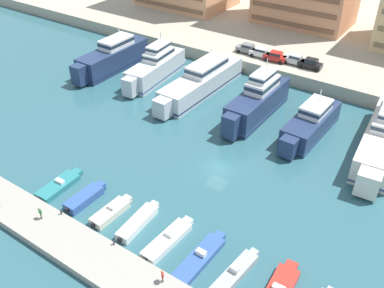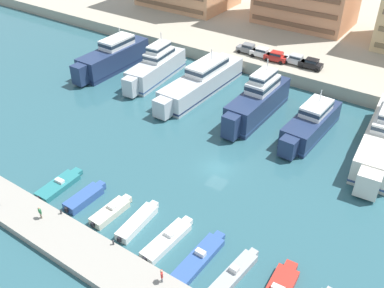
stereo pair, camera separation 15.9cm
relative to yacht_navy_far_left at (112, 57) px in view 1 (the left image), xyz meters
name	(u,v)px [view 1 (the left image)]	position (x,y,z in m)	size (l,w,h in m)	color
ground_plane	(217,168)	(32.10, -14.82, -2.37)	(400.00, 400.00, 0.00)	#2D5B66
quay_promenade	(360,25)	(32.10, 47.35, -1.20)	(180.00, 70.00, 2.34)	#ADA38E
pier_dock	(111,268)	(32.10, -34.89, -1.92)	(120.00, 4.84, 0.90)	#9E998E
yacht_navy_far_left	(112,57)	(0.00, 0.00, 0.00)	(4.30, 18.11, 7.49)	navy
yacht_silver_left	(155,67)	(9.23, 1.20, -0.05)	(5.17, 16.89, 8.03)	silver
yacht_silver_mid_left	(201,81)	(18.73, 1.64, -0.33)	(4.96, 22.24, 6.82)	silver
yacht_navy_center_left	(257,101)	(30.09, -0.07, 0.25)	(4.12, 17.11, 8.73)	navy
yacht_navy_center	(311,123)	(38.90, -0.45, -0.49)	(4.56, 15.46, 6.43)	navy
motorboat_teal_far_left	(59,185)	(18.06, -29.11, -2.00)	(2.37, 6.80, 1.07)	teal
motorboat_blue_left	(85,198)	(22.48, -29.05, -1.86)	(1.89, 5.94, 1.01)	#33569E
motorboat_cream_mid_left	(111,212)	(26.62, -29.00, -1.92)	(1.95, 5.91, 1.25)	beige
motorboat_white_center_left	(138,222)	(30.20, -28.51, -1.91)	(1.93, 6.83, 0.91)	white
motorboat_white_center	(168,240)	(34.46, -28.71, -1.95)	(2.19, 7.49, 1.24)	white
motorboat_blue_center_right	(199,259)	(38.59, -28.94, -1.99)	(2.13, 8.31, 1.22)	#33569E
motorboat_grey_mid_right	(232,276)	(42.43, -28.93, -1.94)	(2.23, 8.16, 1.40)	#9EA3A8
car_grey_far_left	(247,48)	(19.63, 16.05, 0.94)	(4.17, 2.07, 1.80)	slate
car_white_left	(261,52)	(22.66, 15.75, 0.94)	(4.13, 1.98, 1.80)	white
car_red_mid_left	(275,56)	(25.66, 15.56, 0.94)	(4.20, 2.14, 1.80)	red
car_silver_center_left	(295,59)	(29.13, 16.33, 0.94)	(4.10, 1.93, 1.80)	#B7BCC1
car_black_center	(311,63)	(32.11, 16.21, 0.94)	(4.12, 1.97, 1.80)	black
pedestrian_near_edge	(162,275)	(37.50, -33.48, -0.53)	(0.45, 0.48, 1.59)	#4C515B
pedestrian_far_side	(40,212)	(21.39, -34.40, -0.54)	(0.60, 0.30, 1.57)	#7A6B56
bollard_west	(61,212)	(22.68, -32.71, -1.14)	(0.20, 0.20, 0.61)	#2D2D33
bollard_west_mid	(114,242)	(30.58, -32.71, -1.14)	(0.20, 0.20, 0.61)	#2D2D33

